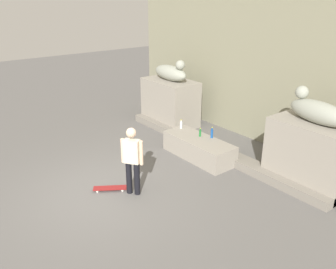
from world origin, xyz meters
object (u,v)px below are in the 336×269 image
object	(u,v)px
statue_reclining_right	(318,111)
skater	(132,158)
skateboard	(110,188)
bottle_blue	(212,133)
bottle_clear	(181,125)
statue_reclining_left	(171,72)
bottle_green	(200,133)

from	to	relation	value
statue_reclining_right	skater	distance (m)	4.47
statue_reclining_right	skateboard	bearing A→B (deg)	64.93
skateboard	bottle_blue	world-z (taller)	bottle_blue
skateboard	bottle_blue	size ratio (longest dim) A/B	2.37
skater	skateboard	xyz separation A→B (m)	(-0.46, -0.38, -0.86)
skater	bottle_clear	size ratio (longest dim) A/B	6.11
statue_reclining_left	bottle_blue	distance (m)	3.25
statue_reclining_right	bottle_blue	distance (m)	2.95
bottle_clear	statue_reclining_right	bearing A→B (deg)	15.33
statue_reclining_right	bottle_green	size ratio (longest dim) A/B	6.40
statue_reclining_right	skater	size ratio (longest dim) A/B	1.00
statue_reclining_right	bottle_clear	distance (m)	4.04
statue_reclining_left	skater	size ratio (longest dim) A/B	0.96
statue_reclining_right	skateboard	distance (m)	5.26
bottle_green	skater	bearing A→B (deg)	-77.14
bottle_blue	statue_reclining_right	bearing A→B (deg)	17.83
skateboard	bottle_green	distance (m)	3.17
statue_reclining_right	bottle_green	bearing A→B (deg)	27.78
bottle_blue	bottle_clear	bearing A→B (deg)	-170.53
bottle_green	statue_reclining_right	bearing A→B (deg)	19.57
statue_reclining_left	skateboard	world-z (taller)	statue_reclining_left
statue_reclining_right	bottle_clear	size ratio (longest dim) A/B	6.09
skateboard	bottle_clear	size ratio (longest dim) A/B	2.84
statue_reclining_left	bottle_blue	size ratio (longest dim) A/B	4.92
bottle_clear	skateboard	bearing A→B (deg)	-71.85
statue_reclining_left	bottle_clear	size ratio (longest dim) A/B	5.90
bottle_green	bottle_clear	size ratio (longest dim) A/B	0.95
statue_reclining_left	skateboard	size ratio (longest dim) A/B	2.07
bottle_blue	bottle_green	distance (m)	0.35
bottle_blue	bottle_green	xyz separation A→B (m)	(-0.29, -0.19, -0.03)
bottle_blue	skater	bearing A→B (deg)	-83.48
statue_reclining_left	bottle_green	distance (m)	3.07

